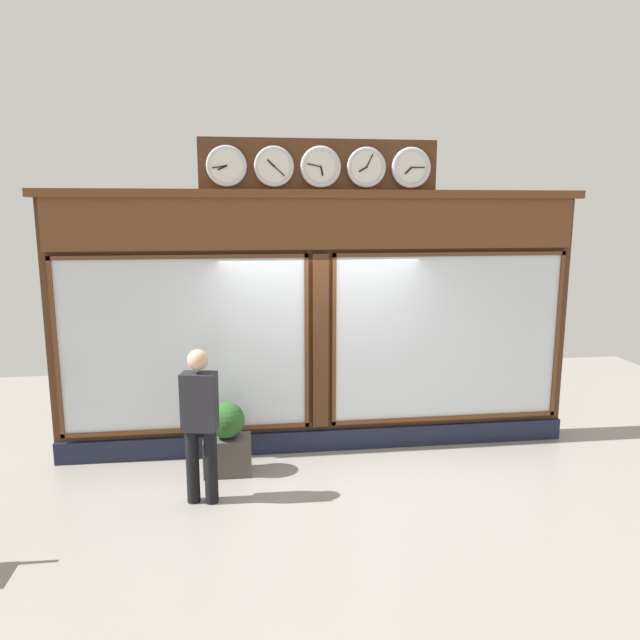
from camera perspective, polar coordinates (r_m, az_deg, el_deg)
name	(u,v)px	position (r m, az deg, el deg)	size (l,w,h in m)	color
ground_plane	(363,579)	(5.53, 4.17, -23.61)	(14.00, 14.00, 0.00)	gray
shop_facade	(319,320)	(7.59, -0.12, 0.04)	(6.76, 0.42, 3.95)	#4C2B16
pedestrian	(200,420)	(6.45, -11.46, -9.38)	(0.40, 0.29, 1.69)	black
planter_box	(228,455)	(7.33, -8.87, -12.72)	(0.56, 0.36, 0.45)	#4C4742
planter_shrub	(227,420)	(7.17, -8.97, -9.51)	(0.43, 0.43, 0.43)	#285623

